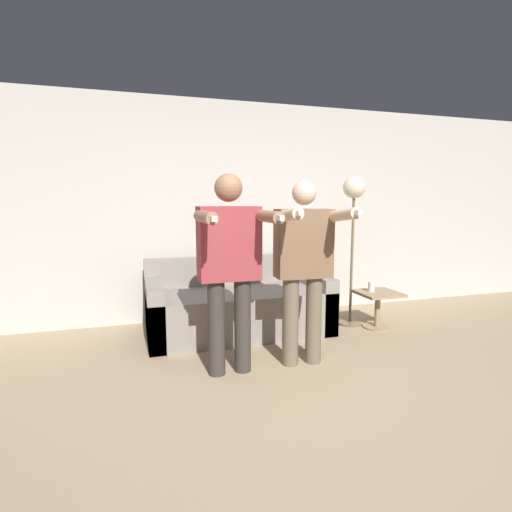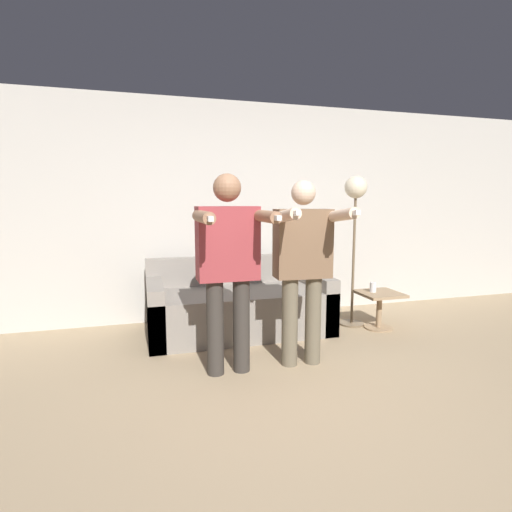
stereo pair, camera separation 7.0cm
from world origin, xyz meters
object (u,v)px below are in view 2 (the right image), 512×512
Objects in this scene: side_table at (379,302)px; person_right at (303,260)px; floor_lamp at (355,205)px; cup at (373,287)px; person_left at (228,259)px; cat at (223,249)px; couch at (239,307)px.

person_right is at bearing -150.53° from side_table.
floor_lamp is 15.50× the size of cup.
person_right reaches higher than side_table.
side_table is at bearing 19.43° from person_left.
cat is 1.75m from cup.
floor_lamp is 0.94m from cup.
person_right is 1.45m from cat.
couch is 1.52m from cup.
person_right is 1.44m from cup.
person_right is 14.51× the size of cup.
person_left is at bearing -158.08° from cup.
person_left is (-0.33, -1.03, 0.68)m from couch.
side_table is (1.22, 0.69, -0.63)m from person_right.
floor_lamp reaches higher than side_table.
couch is 1.26m from person_right.
cup is (1.16, 0.73, -0.46)m from person_right.
cup is at bearing 21.11° from person_left.
cup is at bearing -11.58° from couch.
couch reaches higher than side_table.
cat reaches higher than couch.
cat is 1.06× the size of side_table.
couch is at bearing -75.21° from cat.
cup is at bearing 35.97° from person_right.
person_right reaches higher than cup.
couch is 4.35× the size of side_table.
person_right is 3.38× the size of cat.
couch is 1.22× the size of person_right.
cup is (1.81, 0.73, -0.49)m from person_left.
side_table is at bearing -12.41° from couch.
floor_lamp reaches higher than person_left.
couch is at bearing 110.82° from person_right.
couch is 17.64× the size of cup.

